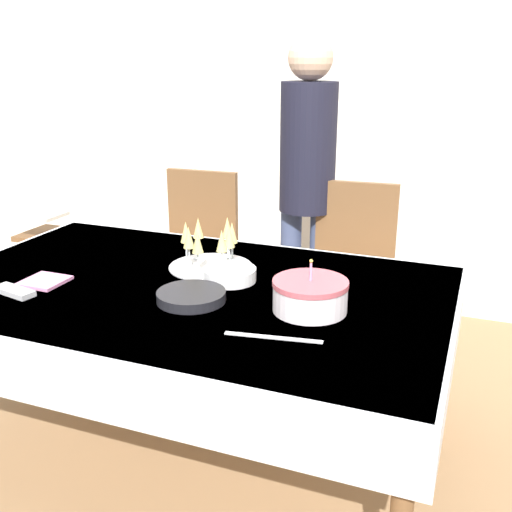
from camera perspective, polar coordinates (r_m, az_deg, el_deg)
ground_plane at (r=2.59m, az=-6.05°, el=-18.40°), size 12.00×12.00×0.00m
wall_back at (r=3.84m, az=6.61°, el=15.38°), size 8.00×0.05×2.70m
dining_table at (r=2.26m, az=-6.60°, el=-5.14°), size 1.92×1.18×0.75m
dining_chair_far_left at (r=3.24m, az=-5.78°, el=0.20°), size 0.43×0.43×0.97m
dining_chair_far_right at (r=2.97m, az=8.97°, el=-1.67°), size 0.45×0.45×0.97m
birthday_cake at (r=1.98m, az=5.17°, el=-3.78°), size 0.25×0.25×0.18m
champagne_tray at (r=2.38m, az=-4.35°, el=0.94°), size 0.33×0.33×0.18m
plate_stack_main at (r=2.08m, az=-6.18°, el=-3.83°), size 0.24×0.24×0.03m
plate_stack_dessert at (r=2.25m, az=-2.51°, el=-1.77°), size 0.20×0.20×0.05m
cake_knife at (r=1.81m, az=1.65°, el=-7.77°), size 0.30×0.06×0.00m
fork_pile at (r=2.30m, az=-22.05°, el=-3.13°), size 0.18×0.09×0.02m
napkin_pile at (r=2.37m, az=-19.49°, el=-2.27°), size 0.15×0.15×0.01m
person_standing at (r=3.05m, az=4.92°, el=7.99°), size 0.28×0.28×1.65m
high_chair at (r=3.74m, az=-19.18°, el=0.82°), size 0.33×0.35×0.71m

